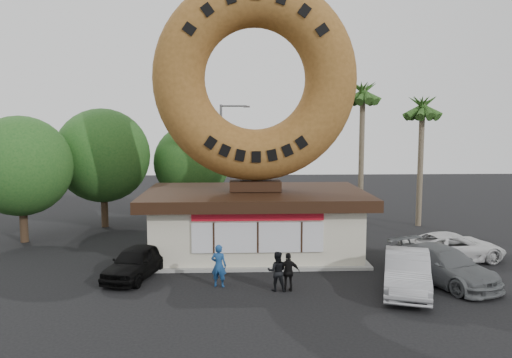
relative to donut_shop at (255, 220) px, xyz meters
The scene contains 16 objects.
ground 6.24m from the donut_shop, 90.00° to the right, with size 90.00×90.00×0.00m, color black.
donut_shop is the anchor object (origin of this frame).
giant_donut 7.14m from the donut_shop, 90.00° to the left, with size 10.21×10.21×2.60m, color #94602B.
tree_west 12.15m from the donut_shop, 143.55° to the left, with size 6.00×6.00×7.65m.
tree_mid 10.12m from the donut_shop, 113.92° to the left, with size 5.20×5.20×6.63m.
tree_far 13.59m from the donut_shop, 166.94° to the left, with size 5.60×5.60×7.14m.
palm_near 12.83m from the donut_shop, 46.90° to the left, with size 2.60×2.60×9.75m.
palm_far 14.00m from the donut_shop, 30.64° to the left, with size 2.60×2.60×8.75m.
street_lamp 10.54m from the donut_shop, 100.50° to the left, with size 2.11×0.20×8.00m.
person_left 5.56m from the donut_shop, 108.13° to the right, with size 0.65×0.42×1.77m, color navy.
person_center 5.93m from the donut_shop, 83.63° to the right, with size 0.78×0.61×1.61m, color black.
person_right 6.07m from the donut_shop, 79.33° to the right, with size 0.92×0.38×1.56m, color black.
car_black 6.71m from the donut_shop, 144.33° to the right, with size 1.63×4.06×1.38m, color black.
car_silver 8.50m from the donut_shop, 46.23° to the right, with size 1.71×4.89×1.61m, color #9C9CA0.
car_grey 9.34m from the donut_shop, 33.10° to the right, with size 2.10×5.17×1.50m, color slate.
car_white 9.85m from the donut_shop, 10.75° to the right, with size 2.31×5.02×1.39m, color silver.
Camera 1 is at (-1.00, -19.26, 6.75)m, focal length 35.00 mm.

